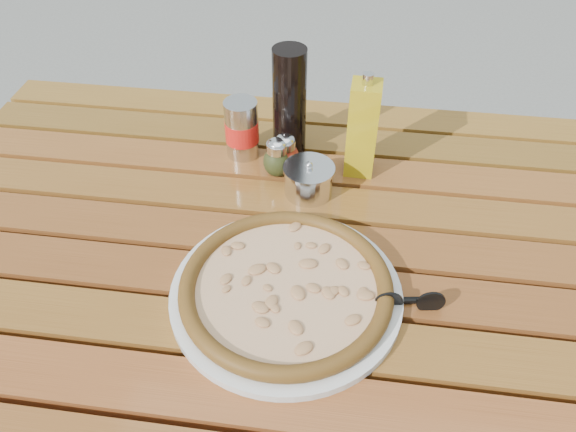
# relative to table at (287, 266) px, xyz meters

# --- Properties ---
(table) EXTENTS (1.40, 0.90, 0.75)m
(table) POSITION_rel_table_xyz_m (0.00, 0.00, 0.00)
(table) COLOR #3C1F0D
(table) RESTS_ON ground
(plate) EXTENTS (0.46, 0.46, 0.01)m
(plate) POSITION_rel_table_xyz_m (0.02, -0.13, 0.08)
(plate) COLOR silver
(plate) RESTS_ON table
(pizza) EXTENTS (0.45, 0.45, 0.03)m
(pizza) POSITION_rel_table_xyz_m (0.02, -0.13, 0.10)
(pizza) COLOR beige
(pizza) RESTS_ON plate
(pepper_shaker) EXTENTS (0.07, 0.07, 0.08)m
(pepper_shaker) POSITION_rel_table_xyz_m (-0.03, 0.19, 0.11)
(pepper_shaker) COLOR #A42712
(pepper_shaker) RESTS_ON table
(oregano_shaker) EXTENTS (0.07, 0.07, 0.08)m
(oregano_shaker) POSITION_rel_table_xyz_m (-0.04, 0.17, 0.11)
(oregano_shaker) COLOR #353B17
(oregano_shaker) RESTS_ON table
(dark_bottle) EXTENTS (0.07, 0.07, 0.22)m
(dark_bottle) POSITION_rel_table_xyz_m (-0.03, 0.26, 0.19)
(dark_bottle) COLOR black
(dark_bottle) RESTS_ON table
(soda_can) EXTENTS (0.09, 0.09, 0.12)m
(soda_can) POSITION_rel_table_xyz_m (-0.12, 0.23, 0.13)
(soda_can) COLOR silver
(soda_can) RESTS_ON table
(olive_oil_cruet) EXTENTS (0.06, 0.06, 0.21)m
(olive_oil_cruet) POSITION_rel_table_xyz_m (0.11, 0.20, 0.17)
(olive_oil_cruet) COLOR #B39813
(olive_oil_cruet) RESTS_ON table
(parmesan_tin) EXTENTS (0.11, 0.11, 0.07)m
(parmesan_tin) POSITION_rel_table_xyz_m (0.02, 0.12, 0.11)
(parmesan_tin) COLOR silver
(parmesan_tin) RESTS_ON table
(sunglasses) EXTENTS (0.11, 0.04, 0.04)m
(sunglasses) POSITION_rel_table_xyz_m (0.21, -0.13, 0.09)
(sunglasses) COLOR black
(sunglasses) RESTS_ON table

